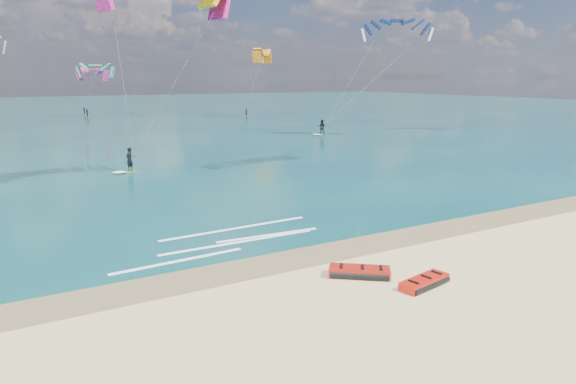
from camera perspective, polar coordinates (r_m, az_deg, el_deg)
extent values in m
plane|color=tan|center=(55.67, -20.54, 4.22)|extent=(320.00, 320.00, 0.00)
cube|color=brown|center=(20.89, -3.15, -8.13)|extent=(320.00, 2.40, 0.01)
cube|color=#0B383D|center=(119.04, -25.74, 7.87)|extent=(320.00, 200.00, 0.04)
cube|color=#C8EF1C|center=(42.87, -17.13, 2.24)|extent=(1.42, 1.13, 0.06)
imported|color=black|center=(42.71, -17.22, 3.50)|extent=(0.81, 0.78, 1.86)
cylinder|color=black|center=(42.44, -16.74, 3.85)|extent=(0.50, 0.34, 0.04)
cube|color=#B3911A|center=(67.69, 3.75, 6.42)|extent=(1.56, 0.75, 0.07)
imported|color=black|center=(67.59, 3.77, 7.24)|extent=(1.17, 1.14, 1.90)
cylinder|color=black|center=(67.47, 4.16, 7.51)|extent=(0.60, 0.16, 0.04)
cube|color=white|center=(25.74, -5.83, -4.03)|extent=(7.89, 0.53, 0.01)
cube|color=white|center=(24.55, -2.22, -4.80)|extent=(5.17, 0.61, 0.01)
cube|color=white|center=(21.68, -12.05, -7.49)|extent=(5.66, 0.55, 0.01)
cube|color=white|center=(23.64, -5.47, -5.55)|extent=(7.51, 0.34, 0.01)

